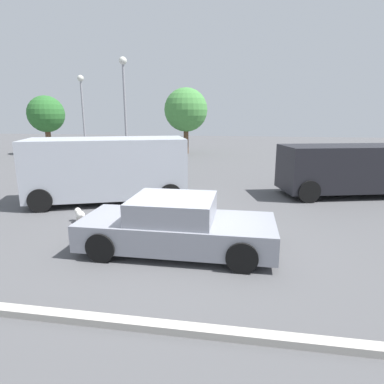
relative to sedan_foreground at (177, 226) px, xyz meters
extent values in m
plane|color=#515154|center=(0.00, 0.16, -0.58)|extent=(80.00, 80.00, 0.00)
cube|color=gray|center=(0.02, 0.00, -0.12)|extent=(4.34, 1.78, 0.59)
cube|color=gray|center=(-0.08, 0.00, 0.42)|extent=(1.83, 1.63, 0.50)
cube|color=slate|center=(0.78, 0.00, 0.42)|extent=(0.06, 1.50, 0.42)
cube|color=slate|center=(-0.94, 0.00, 0.42)|extent=(0.06, 1.50, 0.42)
cylinder|color=black|center=(1.49, 0.83, -0.26)|extent=(0.64, 0.22, 0.64)
cylinder|color=black|center=(1.49, -0.84, -0.26)|extent=(0.64, 0.22, 0.64)
cylinder|color=black|center=(-1.44, 0.84, -0.26)|extent=(0.64, 0.22, 0.64)
cylinder|color=black|center=(-1.45, -0.83, -0.26)|extent=(0.64, 0.22, 0.64)
ellipsoid|color=white|center=(-3.12, 1.41, -0.33)|extent=(0.41, 0.41, 0.23)
sphere|color=white|center=(-3.28, 1.57, -0.27)|extent=(0.19, 0.19, 0.19)
sphere|color=white|center=(-3.32, 1.61, -0.27)|extent=(0.08, 0.08, 0.08)
cylinder|color=white|center=(-3.24, 1.44, -0.51)|extent=(0.06, 0.06, 0.15)
cylinder|color=white|center=(-3.15, 1.53, -0.51)|extent=(0.06, 0.06, 0.15)
cylinder|color=white|center=(-3.08, 1.28, -0.51)|extent=(0.06, 0.06, 0.15)
cylinder|color=white|center=(-2.99, 1.37, -0.51)|extent=(0.06, 0.06, 0.15)
sphere|color=white|center=(-2.96, 1.25, -0.30)|extent=(0.10, 0.10, 0.10)
cube|color=#B2B7C1|center=(-3.29, 3.86, 0.65)|extent=(5.73, 3.76, 2.01)
cube|color=slate|center=(-5.77, 2.96, 1.09)|extent=(0.64, 1.65, 0.80)
cylinder|color=black|center=(-4.91, 2.24, -0.20)|extent=(0.80, 0.49, 0.76)
cylinder|color=black|center=(-5.57, 4.07, -0.20)|extent=(0.80, 0.49, 0.76)
cylinder|color=black|center=(-1.00, 3.65, -0.20)|extent=(0.80, 0.49, 0.76)
cylinder|color=black|center=(-1.67, 5.49, -0.20)|extent=(0.80, 0.49, 0.76)
cube|color=black|center=(5.27, 6.13, 0.50)|extent=(5.18, 3.05, 1.67)
cylinder|color=black|center=(6.82, 7.45, -0.18)|extent=(0.84, 0.45, 0.80)
cylinder|color=black|center=(3.27, 6.52, -0.18)|extent=(0.84, 0.45, 0.80)
cylinder|color=black|center=(3.72, 4.80, -0.18)|extent=(0.84, 0.45, 0.80)
cube|color=#B7B2A8|center=(0.00, -2.84, -0.52)|extent=(9.67, 0.20, 0.12)
cylinder|color=gray|center=(-5.56, 11.83, 2.34)|extent=(0.14, 0.14, 5.85)
sphere|color=silver|center=(-5.56, 11.83, 5.40)|extent=(0.44, 0.44, 0.44)
cylinder|color=gray|center=(-10.15, 15.56, 2.10)|extent=(0.14, 0.14, 5.35)
sphere|color=silver|center=(-10.15, 15.56, 4.90)|extent=(0.44, 0.44, 0.44)
cylinder|color=brown|center=(-3.18, 18.50, 0.48)|extent=(0.38, 0.38, 2.12)
sphere|color=#478C42|center=(-3.18, 18.50, 2.79)|extent=(3.32, 3.32, 3.32)
cylinder|color=brown|center=(-13.70, 16.52, 0.43)|extent=(0.41, 0.41, 2.02)
sphere|color=#2D6B2D|center=(-13.70, 16.52, 2.47)|extent=(2.75, 2.75, 2.75)
camera|label=1|loc=(1.48, -6.82, 2.47)|focal=30.40mm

